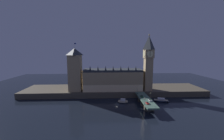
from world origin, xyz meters
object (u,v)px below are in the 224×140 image
(street_lamp_mid, at_px, (151,95))
(boat_downstream, at_px, (161,100))
(car_northbound_trail, at_px, (147,103))
(street_lamp_far, at_px, (137,90))
(car_southbound_lead, at_px, (150,100))
(clock_tower, at_px, (148,61))
(pedestrian_far_rail, at_px, (137,93))
(boat_upstream, at_px, (123,101))
(victoria_tower, at_px, (75,70))
(car_northbound_lead, at_px, (142,96))
(street_lamp_near, at_px, (145,100))
(pedestrian_mid_walk, at_px, (150,97))

(street_lamp_mid, bearing_deg, boat_downstream, 33.80)
(car_northbound_trail, xyz_separation_m, street_lamp_far, (-2.61, 27.70, 3.54))
(car_southbound_lead, bearing_deg, clock_tower, 76.33)
(clock_tower, relative_size, street_lamp_far, 9.63)
(clock_tower, relative_size, car_northbound_trail, 15.11)
(pedestrian_far_rail, distance_m, street_lamp_mid, 17.46)
(car_southbound_lead, distance_m, boat_downstream, 24.67)
(clock_tower, bearing_deg, pedestrian_far_rail, -133.95)
(car_northbound_trail, distance_m, boat_upstream, 29.41)
(clock_tower, xyz_separation_m, street_lamp_far, (-16.15, -16.17, -29.68))
(victoria_tower, height_order, street_lamp_far, victoria_tower)
(victoria_tower, relative_size, car_southbound_lead, 13.10)
(street_lamp_mid, relative_size, boat_downstream, 0.36)
(car_northbound_lead, relative_size, car_southbound_lead, 1.03)
(street_lamp_near, distance_m, boat_upstream, 30.05)
(car_southbound_lead, xyz_separation_m, boat_downstream, (17.24, 16.48, -6.29))
(street_lamp_mid, distance_m, street_lamp_far, 17.59)
(street_lamp_far, bearing_deg, victoria_tower, 164.68)
(victoria_tower, xyz_separation_m, street_lamp_near, (68.63, -48.25, -20.66))
(street_lamp_mid, bearing_deg, clock_tower, 78.06)
(victoria_tower, bearing_deg, clock_tower, -1.78)
(car_northbound_lead, xyz_separation_m, boat_downstream, (21.65, 4.37, -6.30))
(car_northbound_trail, distance_m, street_lamp_mid, 15.07)
(victoria_tower, relative_size, boat_downstream, 3.36)
(car_northbound_trail, height_order, pedestrian_far_rail, pedestrian_far_rail)
(clock_tower, distance_m, car_southbound_lead, 50.96)
(car_southbound_lead, bearing_deg, pedestrian_mid_walk, 73.64)
(street_lamp_near, height_order, boat_upstream, street_lamp_near)
(pedestrian_mid_walk, bearing_deg, street_lamp_mid, -64.15)
(pedestrian_far_rail, xyz_separation_m, street_lamp_far, (-0.40, 0.17, 3.30))
(boat_downstream, bearing_deg, car_southbound_lead, -136.28)
(victoria_tower, distance_m, street_lamp_near, 86.39)
(pedestrian_mid_walk, relative_size, boat_downstream, 0.10)
(clock_tower, height_order, street_lamp_mid, clock_tower)
(victoria_tower, height_order, car_northbound_lead, victoria_tower)
(pedestrian_mid_walk, xyz_separation_m, street_lamp_near, (-9.22, -15.55, 2.84))
(boat_downstream, bearing_deg, street_lamp_mid, -146.20)
(street_lamp_mid, height_order, street_lamp_far, street_lamp_far)
(car_northbound_lead, distance_m, street_lamp_far, 10.27)
(street_lamp_near, bearing_deg, clock_tower, 70.50)
(clock_tower, height_order, victoria_tower, clock_tower)
(clock_tower, distance_m, boat_downstream, 45.49)
(pedestrian_mid_walk, relative_size, street_lamp_far, 0.25)
(street_lamp_mid, distance_m, boat_downstream, 19.93)
(street_lamp_near, height_order, street_lamp_far, street_lamp_far)
(car_southbound_lead, relative_size, boat_downstream, 0.26)
(clock_tower, relative_size, car_northbound_lead, 14.89)
(victoria_tower, height_order, car_southbound_lead, victoria_tower)
(boat_upstream, relative_size, boat_downstream, 0.69)
(street_lamp_far, bearing_deg, clock_tower, 45.03)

